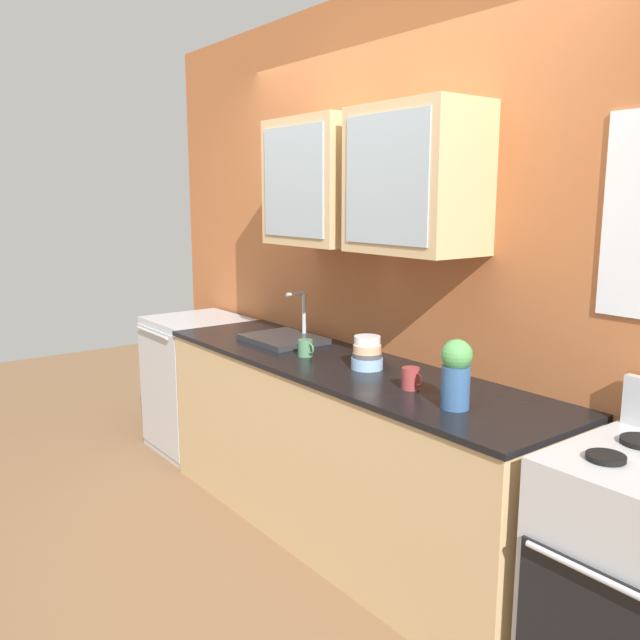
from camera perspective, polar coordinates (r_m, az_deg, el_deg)
ground_plane at (r=3.64m, az=1.71°, el=-17.87°), size 10.00×10.00×0.00m
back_wall_unit at (r=3.43m, az=6.22°, el=5.97°), size 4.50×0.47×2.76m
counter at (r=3.45m, az=1.75°, el=-11.13°), size 2.48×0.65×0.92m
sink_faucet at (r=3.79m, az=-3.13°, el=-1.53°), size 0.44×0.36×0.28m
bowl_stack at (r=3.19m, az=4.06°, el=-2.91°), size 0.15×0.15×0.16m
vase at (r=2.63m, az=11.59°, el=-4.42°), size 0.12×0.12×0.28m
cup_near_sink at (r=3.43m, az=-1.25°, el=-2.41°), size 0.11×0.08×0.09m
cup_near_bowls at (r=2.88m, az=7.80°, el=-4.99°), size 0.11×0.08×0.09m
dishwasher at (r=4.69m, az=-10.34°, el=-5.38°), size 0.62×0.63×0.92m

